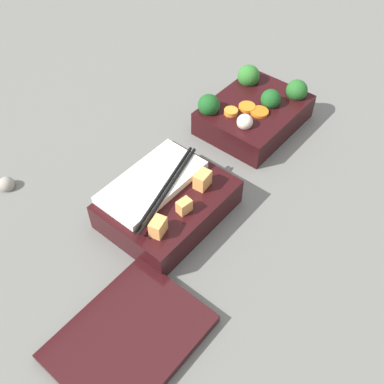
# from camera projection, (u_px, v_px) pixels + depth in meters

# --- Properties ---
(ground_plane) EXTENTS (3.00, 3.00, 0.00)m
(ground_plane) POSITION_uv_depth(u_px,v_px,m) (213.00, 167.00, 0.80)
(ground_plane) COLOR slate
(bento_tray_vegetable) EXTENTS (0.20, 0.15, 0.08)m
(bento_tray_vegetable) POSITION_uv_depth(u_px,v_px,m) (254.00, 111.00, 0.86)
(bento_tray_vegetable) COLOR black
(bento_tray_vegetable) RESTS_ON ground_plane
(bento_tray_rice) EXTENTS (0.20, 0.15, 0.08)m
(bento_tray_rice) POSITION_uv_depth(u_px,v_px,m) (167.00, 202.00, 0.71)
(bento_tray_rice) COLOR black
(bento_tray_rice) RESTS_ON ground_plane
(bento_lid) EXTENTS (0.19, 0.15, 0.02)m
(bento_lid) POSITION_uv_depth(u_px,v_px,m) (130.00, 338.00, 0.58)
(bento_lid) COLOR black
(bento_lid) RESTS_ON ground_plane
(pebble_1) EXTENTS (0.03, 0.03, 0.03)m
(pebble_1) POSITION_uv_depth(u_px,v_px,m) (7.00, 184.00, 0.76)
(pebble_1) COLOR gray
(pebble_1) RESTS_ON ground_plane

